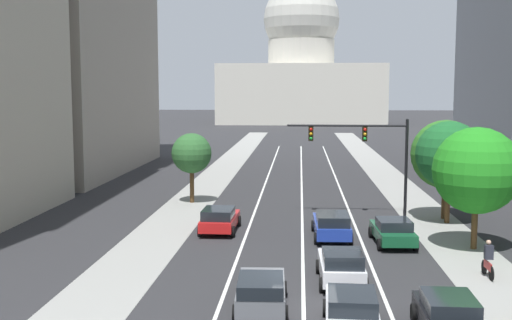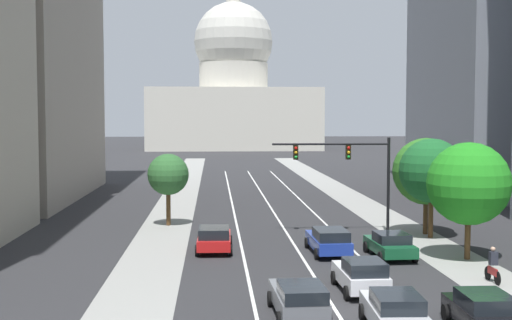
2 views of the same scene
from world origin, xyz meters
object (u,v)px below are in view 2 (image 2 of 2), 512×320
Objects in this scene: car_red at (214,238)px; street_tree_mid_right at (426,171)px; capitol_building at (234,93)px; car_gray at (299,298)px; car_black at (484,312)px; car_white at (361,275)px; street_tree_far_right at (431,171)px; car_green at (390,244)px; car_silver at (395,312)px; car_blue at (329,240)px; street_tree_near_left at (168,175)px; cyclist at (493,265)px; traffic_signal_mast at (351,164)px; street_tree_near_right at (469,184)px.

car_red is 0.68× the size of street_tree_mid_right.
capitol_building is 9.46× the size of car_gray.
street_tree_mid_right is (4.33, 20.13, 3.45)m from car_black.
street_tree_far_right is at bearing -31.19° from car_white.
capitol_building reaches higher than car_black.
car_gray is 0.99× the size of car_red.
car_green is at bearing -87.79° from capitol_building.
car_silver is 1.10× the size of car_gray.
street_tree_mid_right reaches higher than car_white.
car_silver is 1.08× the size of car_red.
street_tree_far_right reaches higher than car_blue.
street_tree_near_left is (-3.30, 9.56, 2.90)m from car_red.
car_white is 11.61m from car_red.
car_blue is 8.40m from car_white.
car_white reaches higher than car_gray.
car_red is at bearing 56.93° from cyclist.
traffic_signal_mast is 4.63× the size of cyclist.
street_tree_near_left reaches higher than car_blue.
capitol_building is 120.40m from street_tree_mid_right.
car_red is 14.66m from street_tree_near_right.
street_tree_far_right is at bearing -11.81° from car_black.
street_tree_near_left is (-9.83, 10.75, 2.88)m from car_blue.
car_white is at bearing -89.30° from capitol_building.
cyclist is at bearing -94.21° from street_tree_mid_right.
car_green is at bearing -102.18° from car_red.
car_white is (0.01, 5.63, 0.03)m from car_silver.
car_silver is 16.57m from car_red.
car_silver is 26.82m from street_tree_near_left.
car_white is 0.93× the size of car_green.
street_tree_mid_right is at bearing -6.64° from traffic_signal_mast.
car_white is at bearing 2.22° from car_silver.
car_white is 15.50m from street_tree_far_right.
street_tree_far_right is (7.50, 18.73, 3.58)m from car_silver.
cyclist is (3.96, -13.63, -3.85)m from traffic_signal_mast.
street_tree_far_right is (0.87, 11.71, 3.52)m from cyclist.
street_tree_near_left reaches higher than cyclist.
street_tree_far_right reaches higher than car_black.
car_green is 0.55× the size of traffic_signal_mast.
car_blue is 10.28m from street_tree_mid_right.
traffic_signal_mast reaches higher than car_green.
street_tree_near_left is (-16.46, 17.77, 2.83)m from cyclist.
car_green is (3.26, -1.15, -0.06)m from car_blue.
car_red is at bearing -70.97° from street_tree_near_left.
car_silver is at bearing 178.50° from car_blue.
street_tree_far_right is at bearing -21.67° from traffic_signal_mast.
street_tree_far_right is at bearing -93.97° from street_tree_mid_right.
street_tree_mid_right is (4.92, -0.57, -0.48)m from traffic_signal_mast.
cyclist is 24.38m from street_tree_near_left.
traffic_signal_mast is 4.98m from street_tree_mid_right.
car_white reaches higher than car_silver.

